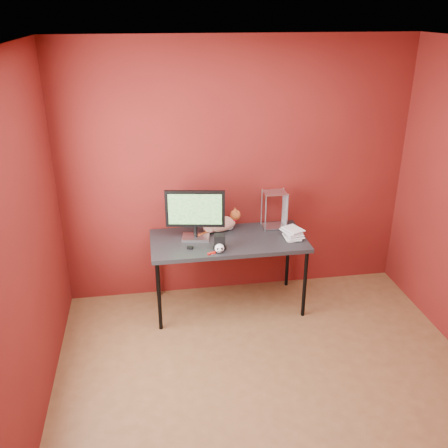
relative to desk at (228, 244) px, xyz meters
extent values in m
cube|color=brown|center=(0.15, -1.37, -0.70)|extent=(3.50, 3.50, 0.01)
cube|color=silver|center=(0.15, -1.37, 1.90)|extent=(3.50, 3.50, 0.02)
cube|color=#5B1211|center=(0.15, 0.38, 0.60)|extent=(3.50, 0.02, 2.60)
cube|color=#5B1211|center=(-1.60, -1.37, 0.60)|extent=(0.02, 3.50, 2.60)
cube|color=black|center=(0.00, 0.00, 0.03)|extent=(1.50, 0.70, 0.04)
cylinder|color=black|center=(-0.70, -0.30, -0.34)|extent=(0.04, 0.04, 0.71)
cylinder|color=black|center=(0.70, -0.30, -0.34)|extent=(0.04, 0.04, 0.71)
cylinder|color=black|center=(-0.70, 0.30, -0.34)|extent=(0.04, 0.04, 0.71)
cylinder|color=black|center=(0.70, 0.30, -0.34)|extent=(0.04, 0.04, 0.71)
cube|color=#B1B0B5|center=(-0.31, 0.07, 0.06)|extent=(0.29, 0.22, 0.02)
cylinder|color=black|center=(-0.31, 0.07, 0.13)|extent=(0.04, 0.04, 0.11)
cube|color=black|center=(-0.31, 0.07, 0.36)|extent=(0.56, 0.13, 0.36)
cube|color=#175215|center=(-0.31, 0.07, 0.36)|extent=(0.50, 0.09, 0.30)
ellipsoid|color=#C25229|center=(-0.05, 0.20, 0.13)|extent=(0.35, 0.22, 0.15)
ellipsoid|color=#C25229|center=(-0.15, 0.19, 0.11)|extent=(0.17, 0.16, 0.12)
sphere|color=white|center=(0.04, 0.22, 0.10)|extent=(0.11, 0.11, 0.11)
sphere|color=#BE5A25|center=(0.11, 0.22, 0.20)|extent=(0.11, 0.11, 0.11)
cone|color=#BE5A25|center=(0.12, 0.20, 0.26)|extent=(0.03, 0.03, 0.04)
cone|color=#BE5A25|center=(0.11, 0.25, 0.26)|extent=(0.03, 0.03, 0.04)
cylinder|color=red|center=(0.09, 0.22, 0.16)|extent=(0.08, 0.08, 0.01)
cylinder|color=#BE5A25|center=(-0.23, 0.13, 0.06)|extent=(0.16, 0.12, 0.03)
ellipsoid|color=white|center=(-0.13, -0.27, 0.09)|extent=(0.09, 0.09, 0.08)
ellipsoid|color=black|center=(-0.15, -0.31, 0.10)|extent=(0.02, 0.01, 0.03)
ellipsoid|color=black|center=(-0.11, -0.31, 0.10)|extent=(0.02, 0.01, 0.03)
cube|color=black|center=(-0.13, -0.31, 0.08)|extent=(0.05, 0.01, 0.00)
cylinder|color=black|center=(-0.11, -0.19, 0.06)|extent=(0.12, 0.12, 0.02)
cube|color=black|center=(-0.11, -0.19, 0.13)|extent=(0.12, 0.11, 0.12)
imported|color=beige|center=(0.55, -0.07, 0.15)|extent=(0.15, 0.20, 0.20)
imported|color=beige|center=(0.55, -0.07, 0.35)|extent=(0.16, 0.21, 0.20)
imported|color=beige|center=(0.55, -0.07, 0.55)|extent=(0.18, 0.22, 0.20)
imported|color=beige|center=(0.55, -0.07, 0.75)|extent=(0.20, 0.23, 0.20)
imported|color=beige|center=(0.55, -0.07, 0.95)|extent=(0.21, 0.24, 0.20)
cylinder|color=#B1B0B5|center=(0.39, 0.12, 0.24)|extent=(0.01, 0.01, 0.38)
cylinder|color=#B1B0B5|center=(0.62, 0.12, 0.24)|extent=(0.01, 0.01, 0.38)
cylinder|color=#B1B0B5|center=(0.39, 0.30, 0.24)|extent=(0.01, 0.01, 0.38)
cylinder|color=#B1B0B5|center=(0.62, 0.30, 0.24)|extent=(0.01, 0.01, 0.38)
cube|color=#B1B0B5|center=(0.51, 0.21, 0.06)|extent=(0.22, 0.18, 0.01)
cube|color=#B1B0B5|center=(0.51, 0.21, 0.42)|extent=(0.22, 0.18, 0.01)
cube|color=#A4110C|center=(-0.20, -0.29, 0.06)|extent=(0.08, 0.05, 0.02)
cube|color=black|center=(-0.39, -0.15, 0.06)|extent=(0.06, 0.05, 0.03)
cylinder|color=#B1B0B5|center=(-0.19, -0.29, 0.05)|extent=(0.04, 0.04, 0.00)
camera|label=1|loc=(-0.74, -4.30, 2.12)|focal=40.00mm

